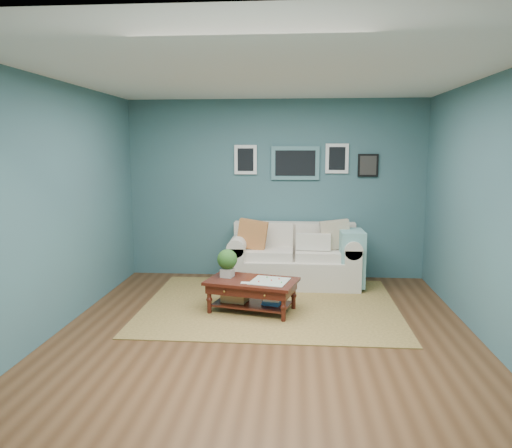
# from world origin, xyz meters

# --- Properties ---
(room_shell) EXTENTS (5.00, 5.02, 2.70)m
(room_shell) POSITION_xyz_m (0.01, 0.06, 1.36)
(room_shell) COLOR brown
(room_shell) RESTS_ON ground
(area_rug) EXTENTS (3.16, 2.53, 0.01)m
(area_rug) POSITION_xyz_m (0.01, 0.99, 0.01)
(area_rug) COLOR brown
(area_rug) RESTS_ON ground
(loveseat) EXTENTS (1.90, 0.86, 0.98)m
(loveseat) POSITION_xyz_m (0.38, 2.03, 0.40)
(loveseat) COLOR beige
(loveseat) RESTS_ON ground
(coffee_table) EXTENTS (1.18, 0.85, 0.74)m
(coffee_table) POSITION_xyz_m (-0.26, 0.76, 0.33)
(coffee_table) COLOR #360F0B
(coffee_table) RESTS_ON ground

